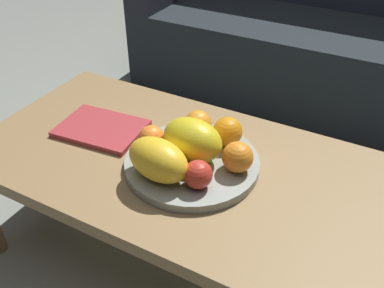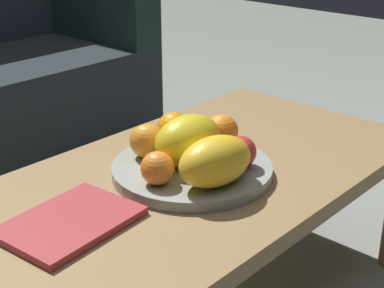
{
  "view_description": "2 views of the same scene",
  "coord_description": "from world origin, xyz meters",
  "views": [
    {
      "loc": [
        0.44,
        -0.79,
        1.12
      ],
      "look_at": [
        0.02,
        -0.01,
        0.47
      ],
      "focal_mm": 39.69,
      "sensor_mm": 36.0,
      "label": 1
    },
    {
      "loc": [
        -0.87,
        -0.82,
        0.98
      ],
      "look_at": [
        0.02,
        -0.01,
        0.47
      ],
      "focal_mm": 55.05,
      "sensor_mm": 36.0,
      "label": 2
    }
  ],
  "objects": [
    {
      "name": "magazine",
      "position": [
        -0.3,
        0.01,
        0.41
      ],
      "size": [
        0.27,
        0.2,
        0.02
      ],
      "primitive_type": "cube",
      "rotation": [
        0.0,
        0.0,
        0.09
      ],
      "color": "#AF373B",
      "rests_on": "coffee_table"
    },
    {
      "name": "ground_plane",
      "position": [
        0.0,
        0.0,
        0.0
      ],
      "size": [
        8.0,
        8.0,
        0.0
      ],
      "primitive_type": "plane",
      "color": "gray"
    },
    {
      "name": "orange_back",
      "position": [
        -0.02,
        0.1,
        0.46
      ],
      "size": [
        0.08,
        0.08,
        0.08
      ],
      "primitive_type": "sphere",
      "color": "orange",
      "rests_on": "fruit_bowl"
    },
    {
      "name": "fruit_bowl",
      "position": [
        0.02,
        -0.01,
        0.41
      ],
      "size": [
        0.36,
        0.36,
        0.03
      ],
      "primitive_type": "cylinder",
      "color": "#97A096",
      "rests_on": "coffee_table"
    },
    {
      "name": "orange_front",
      "position": [
        0.14,
        0.01,
        0.46
      ],
      "size": [
        0.08,
        0.08,
        0.08
      ],
      "primitive_type": "sphere",
      "color": "orange",
      "rests_on": "fruit_bowl"
    },
    {
      "name": "orange_left",
      "position": [
        0.07,
        0.1,
        0.47
      ],
      "size": [
        0.08,
        0.08,
        0.08
      ],
      "primitive_type": "sphere",
      "color": "orange",
      "rests_on": "fruit_bowl"
    },
    {
      "name": "apple_front",
      "position": [
        0.08,
        -0.09,
        0.46
      ],
      "size": [
        0.07,
        0.07,
        0.07
      ],
      "primitive_type": "sphere",
      "color": "red",
      "rests_on": "fruit_bowl"
    },
    {
      "name": "melon_large_front",
      "position": [
        0.02,
        0.0,
        0.48
      ],
      "size": [
        0.18,
        0.13,
        0.11
      ],
      "primitive_type": "ellipsoid",
      "rotation": [
        0.0,
        0.0,
        -0.09
      ],
      "color": "yellow",
      "rests_on": "fruit_bowl"
    },
    {
      "name": "coffee_table",
      "position": [
        0.0,
        0.0,
        0.36
      ],
      "size": [
        1.23,
        0.62,
        0.4
      ],
      "color": "olive",
      "rests_on": "ground_plane"
    },
    {
      "name": "couch",
      "position": [
        -0.01,
        1.31,
        0.3
      ],
      "size": [
        1.7,
        0.7,
        0.9
      ],
      "color": "#21282B",
      "rests_on": "ground_plane"
    },
    {
      "name": "melon_smaller_beside",
      "position": [
        -0.02,
        -0.11,
        0.48
      ],
      "size": [
        0.19,
        0.13,
        0.11
      ],
      "primitive_type": "ellipsoid",
      "rotation": [
        0.0,
        0.0,
        -0.17
      ],
      "color": "yellow",
      "rests_on": "fruit_bowl"
    },
    {
      "name": "orange_right",
      "position": [
        -0.1,
        -0.02,
        0.46
      ],
      "size": [
        0.07,
        0.07,
        0.07
      ],
      "primitive_type": "sphere",
      "color": "orange",
      "rests_on": "fruit_bowl"
    },
    {
      "name": "banana_bunch",
      "position": [
        0.01,
        0.03,
        0.45
      ],
      "size": [
        0.14,
        0.16,
        0.06
      ],
      "color": "yellow",
      "rests_on": "fruit_bowl"
    }
  ]
}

